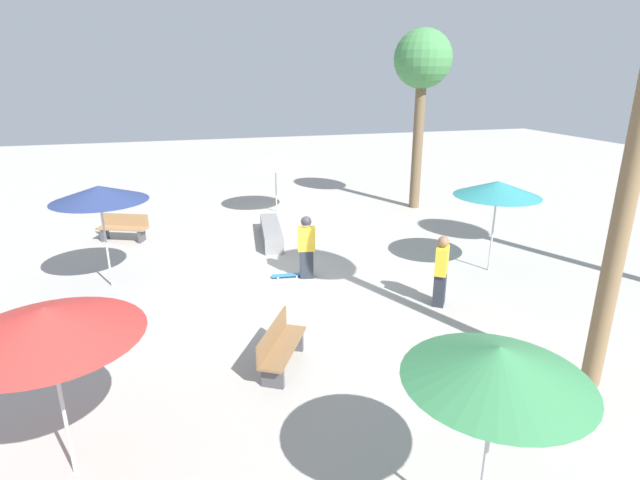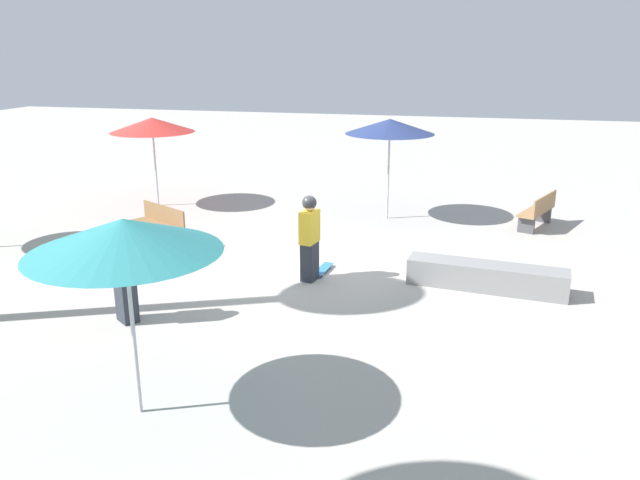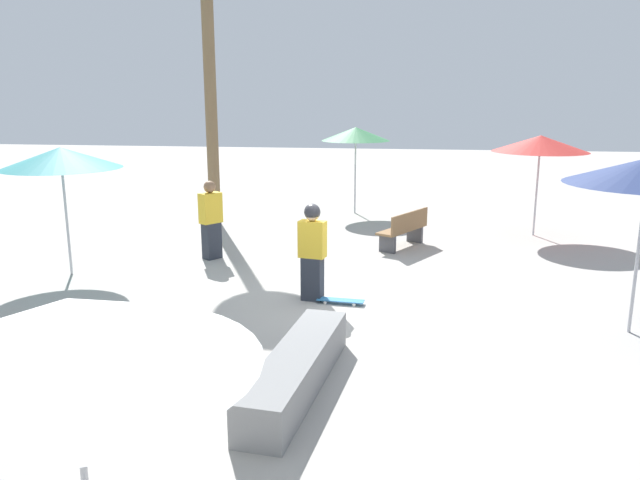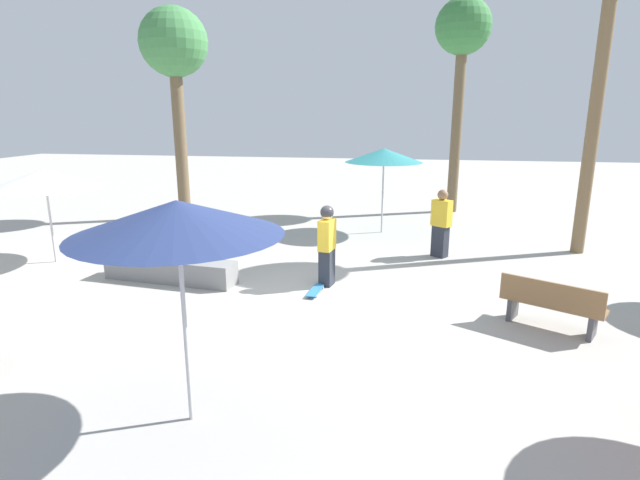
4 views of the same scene
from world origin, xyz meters
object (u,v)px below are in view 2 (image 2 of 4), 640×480
bench_near (159,225)px  shade_umbrella_teal (124,236)px  concrete_ledge (486,277)px  bench_far (538,211)px  shade_umbrella_red (152,125)px  skateboard (323,269)px  shade_umbrella_navy (390,126)px  skater_main (310,235)px  bystander_watching (124,273)px

bench_near → shade_umbrella_teal: shade_umbrella_teal is taller
concrete_ledge → bench_far: bearing=164.4°
bench_near → shade_umbrella_teal: (6.45, 3.10, 1.86)m
shade_umbrella_teal → shade_umbrella_red: (-9.65, -4.84, -0.00)m
skateboard → bench_near: 4.26m
shade_umbrella_teal → shade_umbrella_red: size_ratio=1.00×
skateboard → shade_umbrella_navy: shade_umbrella_navy is taller
concrete_ledge → shade_umbrella_teal: shade_umbrella_teal is taller
skateboard → shade_umbrella_navy: size_ratio=0.31×
skater_main → shade_umbrella_red: (-4.72, -5.71, 1.37)m
skateboard → shade_umbrella_teal: bearing=174.4°
bench_near → bench_far: same height
bench_far → shade_umbrella_red: size_ratio=0.66×
shade_umbrella_red → bystander_watching: size_ratio=1.47×
skater_main → shade_umbrella_teal: shade_umbrella_teal is taller
skateboard → shade_umbrella_teal: size_ratio=0.33×
skater_main → concrete_ledge: (-0.32, 3.31, -0.66)m
skateboard → bench_near: bearing=81.1°
bench_far → bystander_watching: bystander_watching is taller
bench_near → bystander_watching: bystander_watching is taller
shade_umbrella_teal → bench_far: bearing=150.9°
bystander_watching → skateboard: bearing=86.0°
skater_main → skateboard: 0.99m
bench_far → shade_umbrella_navy: 4.25m
shade_umbrella_teal → bystander_watching: shade_umbrella_teal is taller
concrete_ledge → bench_far: 4.75m
skateboard → bystander_watching: (3.06, -2.57, 0.78)m
shade_umbrella_navy → shade_umbrella_red: bearing=-88.5°
skater_main → bystander_watching: bearing=147.6°
concrete_ledge → shade_umbrella_navy: size_ratio=1.13×
shade_umbrella_navy → bystander_watching: size_ratio=1.54×
skater_main → shade_umbrella_navy: 5.19m
skater_main → concrete_ledge: 3.39m
concrete_ledge → shade_umbrella_teal: 7.02m
shade_umbrella_navy → shade_umbrella_teal: bearing=-9.8°
bench_near → bystander_watching: size_ratio=0.96×
bench_far → shade_umbrella_teal: bearing=174.0°
concrete_ledge → bystander_watching: size_ratio=1.75×
concrete_ledge → bystander_watching: bystander_watching is taller
shade_umbrella_navy → bystander_watching: shade_umbrella_navy is taller
skater_main → shade_umbrella_navy: (-4.90, 0.82, 1.50)m
shade_umbrella_red → bench_near: bearing=28.5°
bench_near → shade_umbrella_red: shade_umbrella_red is taller
bench_far → skateboard: bearing=157.7°
bystander_watching → shade_umbrella_red: bearing=150.3°
skater_main → shade_umbrella_teal: (4.93, -0.87, 1.38)m
shade_umbrella_teal → bench_near: bearing=-154.3°
bench_near → shade_umbrella_teal: bearing=145.0°
concrete_ledge → bench_far: (-4.57, 1.27, 0.18)m
concrete_ledge → bench_far: size_ratio=1.79×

